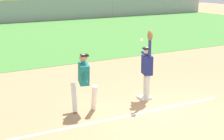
% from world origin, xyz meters
% --- Properties ---
extents(ground_plane, '(75.01, 75.01, 0.00)m').
position_xyz_m(ground_plane, '(0.00, 0.00, 0.00)').
color(ground_plane, tan).
extents(outfield_grass, '(47.48, 17.26, 0.01)m').
position_xyz_m(outfield_grass, '(0.00, 15.47, 0.01)').
color(outfield_grass, '#478438').
rests_on(outfield_grass, ground_plane).
extents(chalk_foul_line, '(12.00, 0.43, 0.01)m').
position_xyz_m(chalk_foul_line, '(-3.74, 0.47, 0.00)').
color(chalk_foul_line, white).
rests_on(chalk_foul_line, ground_plane).
extents(first_base, '(0.40, 0.40, 0.08)m').
position_xyz_m(first_base, '(0.26, 1.37, 0.04)').
color(first_base, white).
rests_on(first_base, ground_plane).
extents(fielder, '(0.39, 0.88, 2.28)m').
position_xyz_m(fielder, '(0.24, 1.25, 1.12)').
color(fielder, silver).
rests_on(fielder, ground_plane).
extents(runner, '(0.76, 0.84, 1.72)m').
position_xyz_m(runner, '(-1.92, 1.31, 1.00)').
color(runner, white).
rests_on(runner, ground_plane).
extents(baseball, '(0.07, 0.07, 0.07)m').
position_xyz_m(baseball, '(-0.13, 1.04, 2.01)').
color(baseball, white).
extents(parked_car_white, '(4.46, 2.22, 1.25)m').
position_xyz_m(parked_car_white, '(1.77, 27.17, 0.67)').
color(parked_car_white, white).
rests_on(parked_car_white, ground_plane).
extents(parked_car_red, '(4.46, 2.24, 1.25)m').
position_xyz_m(parked_car_red, '(6.53, 27.03, 0.67)').
color(parked_car_red, '#B21E1E').
rests_on(parked_car_red, ground_plane).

